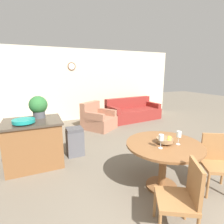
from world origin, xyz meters
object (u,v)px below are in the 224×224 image
(dining_table, at_px, (164,154))
(dining_chair_near_left, at_px, (183,195))
(armchair, at_px, (98,120))
(kitchen_island, at_px, (34,143))
(teal_bowl, at_px, (24,121))
(potted_plant, at_px, (38,106))
(wine_glass_right, at_px, (179,135))
(couch, at_px, (133,112))
(fruit_bowl, at_px, (165,140))
(wine_glass_left, at_px, (161,138))
(dining_chair_near_right, at_px, (216,160))
(trash_bin, at_px, (75,142))

(dining_table, height_order, dining_chair_near_left, dining_chair_near_left)
(armchair, bearing_deg, kitchen_island, -172.86)
(teal_bowl, distance_m, potted_plant, 0.49)
(wine_glass_right, height_order, armchair, wine_glass_right)
(wine_glass_right, xyz_separation_m, couch, (1.55, 3.99, -0.63))
(fruit_bowl, height_order, kitchen_island, kitchen_island)
(dining_chair_near_left, height_order, wine_glass_left, wine_glass_left)
(dining_chair_near_right, height_order, couch, dining_chair_near_right)
(potted_plant, xyz_separation_m, armchair, (1.78, 1.52, -0.87))
(wine_glass_left, distance_m, couch, 4.46)
(wine_glass_left, bearing_deg, dining_table, 34.49)
(trash_bin, distance_m, armchair, 1.96)
(armchair, bearing_deg, wine_glass_left, -128.38)
(dining_chair_near_right, bearing_deg, wine_glass_right, 7.86)
(dining_chair_near_right, relative_size, couch, 0.41)
(kitchen_island, distance_m, armchair, 2.58)
(wine_glass_left, relative_size, kitchen_island, 0.19)
(potted_plant, relative_size, couch, 0.21)
(dining_table, distance_m, dining_chair_near_right, 0.83)
(fruit_bowl, bearing_deg, armchair, 88.90)
(teal_bowl, bearing_deg, dining_chair_near_left, -53.02)
(dining_chair_near_left, xyz_separation_m, fruit_bowl, (0.34, 0.74, 0.33))
(fruit_bowl, height_order, potted_plant, potted_plant)
(kitchen_island, relative_size, potted_plant, 2.39)
(teal_bowl, xyz_separation_m, potted_plant, (0.27, 0.37, 0.19))
(dining_chair_near_left, distance_m, potted_plant, 2.97)
(wine_glass_left, bearing_deg, fruit_bowl, 34.24)
(dining_chair_near_right, relative_size, fruit_bowl, 3.50)
(dining_table, height_order, trash_bin, dining_table)
(fruit_bowl, distance_m, kitchen_island, 2.49)
(dining_table, xyz_separation_m, armchair, (0.06, 3.33, -0.29))
(wine_glass_left, distance_m, armchair, 3.50)
(dining_table, height_order, kitchen_island, kitchen_island)
(fruit_bowl, distance_m, couch, 4.28)
(potted_plant, bearing_deg, armchair, 40.42)
(wine_glass_right, xyz_separation_m, trash_bin, (-1.21, 1.82, -0.60))
(kitchen_island, xyz_separation_m, armchair, (1.92, 1.71, -0.17))
(wine_glass_right, bearing_deg, dining_chair_near_left, -129.04)
(fruit_bowl, bearing_deg, dining_chair_near_right, -24.80)
(dining_chair_near_right, xyz_separation_m, trash_bin, (-1.78, 2.06, -0.17))
(dining_chair_near_left, bearing_deg, potted_plant, 58.36)
(potted_plant, distance_m, armchair, 2.50)
(dining_table, height_order, wine_glass_left, wine_glass_left)
(dining_chair_near_right, distance_m, teal_bowl, 3.30)
(fruit_bowl, relative_size, teal_bowl, 0.66)
(fruit_bowl, xyz_separation_m, teal_bowl, (-1.99, 1.44, 0.15))
(wine_glass_left, distance_m, wine_glass_right, 0.33)
(wine_glass_right, bearing_deg, armchair, 91.74)
(dining_chair_near_right, relative_size, potted_plant, 1.98)
(dining_chair_near_left, height_order, potted_plant, potted_plant)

